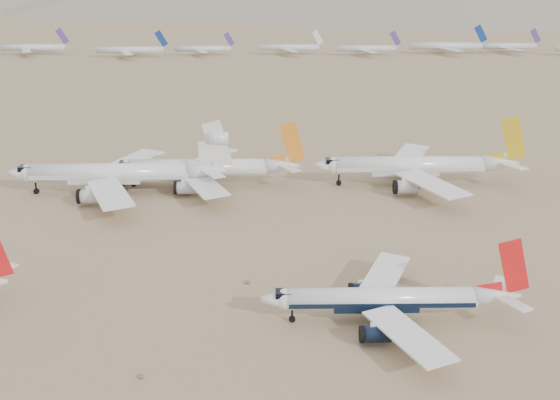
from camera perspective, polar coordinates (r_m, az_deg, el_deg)
name	(u,v)px	position (r m, az deg, el deg)	size (l,w,h in m)	color
ground	(439,322)	(114.30, 12.77, -9.62)	(7000.00, 7000.00, 0.00)	#866F4E
main_airliner	(392,299)	(111.32, 9.12, -7.97)	(39.37, 38.46, 13.89)	white
row2_gold_tail	(418,166)	(179.74, 11.12, 2.73)	(50.21, 49.10, 17.88)	white
row2_orange_tail	(206,168)	(176.77, -6.06, 2.59)	(46.41, 45.40, 16.55)	white
row2_white_trijet	(121,173)	(173.97, -12.77, 2.18)	(51.50, 50.33, 18.25)	white
distant_storage_row	(418,47)	(449.95, 11.12, 12.10)	(679.53, 61.76, 15.33)	silver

